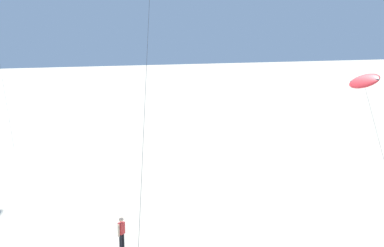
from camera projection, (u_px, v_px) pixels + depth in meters
name	position (u px, v px, depth m)	size (l,w,h in m)	color
flying_kite_0	(364.00, 81.00, 36.73)	(2.35, 5.98, 7.25)	red
person_near_left	(122.00, 233.00, 21.88)	(0.41, 0.36, 1.66)	black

